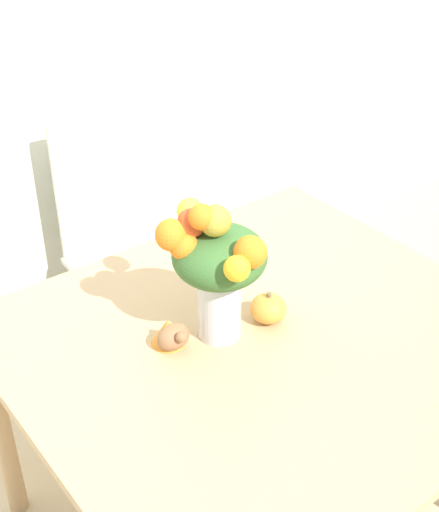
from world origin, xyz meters
The scene contains 6 objects.
wall_back centered at (0.00, 1.21, 1.35)m, with size 8.00×0.06×2.70m.
dining_table centered at (0.00, 0.00, 0.66)m, with size 1.25×1.15×0.75m.
flower_vase centered at (-0.09, 0.08, 0.97)m, with size 0.26×0.30×0.39m.
pumpkin centered at (0.05, 0.05, 0.79)m, with size 0.10×0.10×0.09m.
turkey_figurine centered at (-0.21, 0.12, 0.79)m, with size 0.09×0.12×0.07m.
dining_chair_near_window centered at (0.13, 0.93, 0.51)m, with size 0.44×0.44×1.00m.
Camera 1 is at (-0.95, -1.05, 1.91)m, focal length 50.00 mm.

